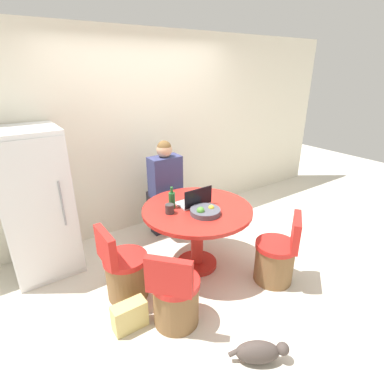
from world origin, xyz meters
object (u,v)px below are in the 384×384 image
at_px(fruit_bowl, 205,211).
at_px(handbag, 130,316).
at_px(chair_left_side, 125,273).
at_px(chair_near_right_corner, 276,258).
at_px(chair_near_left_corner, 175,298).
at_px(refrigerator, 36,204).
at_px(person_seated, 164,186).
at_px(dining_table, 197,221).
at_px(laptop, 194,201).
at_px(cat, 259,352).
at_px(bottle, 172,200).

xyz_separation_m(fruit_bowl, handbag, (-0.99, -0.24, -0.64)).
height_order(chair_left_side, chair_near_right_corner, same).
bearing_deg(chair_near_left_corner, refrigerator, -14.95).
relative_size(chair_left_side, person_seated, 0.59).
relative_size(chair_near_left_corner, person_seated, 0.59).
distance_m(dining_table, fruit_bowl, 0.26).
distance_m(refrigerator, chair_left_side, 1.22).
distance_m(laptop, fruit_bowl, 0.26).
bearing_deg(refrigerator, fruit_bowl, -38.36).
bearing_deg(chair_left_side, dining_table, -90.00).
xyz_separation_m(dining_table, cat, (-0.32, -1.29, -0.48)).
relative_size(dining_table, person_seated, 0.90).
bearing_deg(chair_near_right_corner, fruit_bowl, -80.92).
xyz_separation_m(chair_left_side, bottle, (0.65, 0.16, 0.56)).
bearing_deg(chair_near_right_corner, laptop, -94.06).
relative_size(dining_table, laptop, 3.40).
height_order(person_seated, fruit_bowl, person_seated).
bearing_deg(dining_table, chair_near_right_corner, -52.22).
height_order(refrigerator, chair_left_side, refrigerator).
xyz_separation_m(refrigerator, handbag, (0.41, -1.35, -0.67)).
height_order(dining_table, chair_near_left_corner, chair_near_left_corner).
xyz_separation_m(chair_near_right_corner, chair_near_left_corner, (-1.19, 0.11, 0.00)).
bearing_deg(refrigerator, person_seated, -4.81).
bearing_deg(bottle, chair_near_left_corner, -120.14).
bearing_deg(bottle, fruit_bowl, -58.43).
height_order(dining_table, bottle, bottle).
bearing_deg(handbag, chair_near_left_corner, -26.07).
xyz_separation_m(chair_left_side, person_seated, (0.93, 0.82, 0.44)).
distance_m(dining_table, chair_near_left_corner, 0.93).
height_order(chair_near_left_corner, fruit_bowl, fruit_bowl).
distance_m(dining_table, cat, 1.41).
bearing_deg(laptop, fruit_bowl, 80.68).
distance_m(fruit_bowl, handbag, 1.21).
relative_size(chair_near_right_corner, handbag, 2.62).
relative_size(laptop, bottle, 1.46).
bearing_deg(chair_left_side, person_seated, -48.76).
bearing_deg(fruit_bowl, laptop, 80.68).
bearing_deg(chair_near_right_corner, refrigerator, -77.57).
bearing_deg(cat, person_seated, 113.60).
height_order(refrigerator, chair_near_right_corner, refrigerator).
xyz_separation_m(laptop, cat, (-0.34, -1.37, -0.69)).
xyz_separation_m(chair_left_side, laptop, (0.89, 0.09, 0.51)).
bearing_deg(person_seated, chair_near_left_corner, 63.28).
relative_size(chair_left_side, chair_near_right_corner, 1.00).
distance_m(dining_table, chair_near_right_corner, 0.93).
height_order(dining_table, handbag, dining_table).
height_order(refrigerator, fruit_bowl, refrigerator).
bearing_deg(cat, chair_near_right_corner, 68.52).
bearing_deg(chair_left_side, cat, -157.08).
bearing_deg(chair_near_right_corner, dining_table, -90.00).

